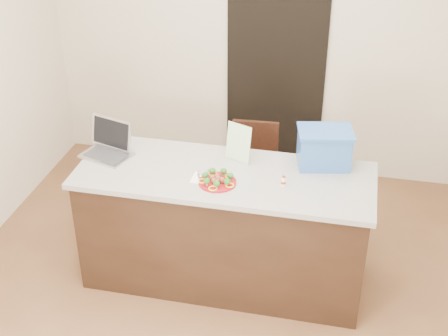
% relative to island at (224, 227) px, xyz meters
% --- Properties ---
extents(ground, '(4.00, 4.00, 0.00)m').
position_rel_island_xyz_m(ground, '(0.00, -0.25, -0.46)').
color(ground, brown).
rests_on(ground, ground).
extents(room_shell, '(4.00, 4.00, 4.00)m').
position_rel_island_xyz_m(room_shell, '(0.00, -0.25, 1.16)').
color(room_shell, white).
rests_on(room_shell, ground).
extents(doorway, '(0.90, 0.02, 2.00)m').
position_rel_island_xyz_m(doorway, '(0.10, 1.73, 0.54)').
color(doorway, black).
rests_on(doorway, ground).
extents(island, '(2.06, 0.76, 0.92)m').
position_rel_island_xyz_m(island, '(0.00, 0.00, 0.00)').
color(island, black).
rests_on(island, ground).
extents(plate, '(0.25, 0.25, 0.02)m').
position_rel_island_xyz_m(plate, '(-0.02, -0.14, 0.47)').
color(plate, maroon).
rests_on(plate, island).
extents(meatballs, '(0.10, 0.10, 0.04)m').
position_rel_island_xyz_m(meatballs, '(-0.02, -0.14, 0.49)').
color(meatballs, brown).
rests_on(meatballs, plate).
extents(broccoli, '(0.21, 0.21, 0.04)m').
position_rel_island_xyz_m(broccoli, '(-0.02, -0.14, 0.51)').
color(broccoli, '#174913').
rests_on(broccoli, plate).
extents(pepper_rings, '(0.25, 0.24, 0.01)m').
position_rel_island_xyz_m(pepper_rings, '(-0.02, -0.14, 0.48)').
color(pepper_rings, yellow).
rests_on(pepper_rings, plate).
extents(napkin, '(0.15, 0.15, 0.01)m').
position_rel_island_xyz_m(napkin, '(-0.13, -0.10, 0.46)').
color(napkin, white).
rests_on(napkin, island).
extents(fork, '(0.06, 0.17, 0.00)m').
position_rel_island_xyz_m(fork, '(-0.15, -0.09, 0.47)').
color(fork, '#A9A9AD').
rests_on(fork, napkin).
extents(knife, '(0.05, 0.21, 0.01)m').
position_rel_island_xyz_m(knife, '(-0.10, -0.12, 0.47)').
color(knife, white).
rests_on(knife, napkin).
extents(yogurt_bottle, '(0.03, 0.03, 0.07)m').
position_rel_island_xyz_m(yogurt_bottle, '(0.42, -0.07, 0.49)').
color(yogurt_bottle, white).
rests_on(yogurt_bottle, island).
extents(laptop, '(0.40, 0.36, 0.24)m').
position_rel_island_xyz_m(laptop, '(-0.88, 0.11, 0.52)').
color(laptop, '#A5A4A9').
rests_on(laptop, island).
extents(leaflet, '(0.20, 0.11, 0.27)m').
position_rel_island_xyz_m(leaflet, '(0.06, 0.20, 0.60)').
color(leaflet, white).
rests_on(leaflet, island).
extents(blue_box, '(0.42, 0.34, 0.27)m').
position_rel_island_xyz_m(blue_box, '(0.65, 0.27, 0.59)').
color(blue_box, '#2C579E').
rests_on(blue_box, island).
extents(chair, '(0.40, 0.41, 0.87)m').
position_rel_island_xyz_m(chair, '(0.06, 0.85, 0.03)').
color(chair, black).
rests_on(chair, ground).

